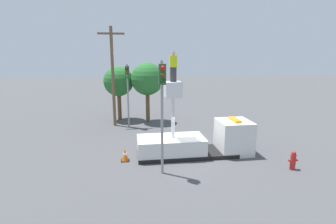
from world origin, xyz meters
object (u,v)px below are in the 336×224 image
at_px(traffic_light_pole, 162,96).
at_px(fire_hydrant, 293,160).
at_px(traffic_light_across, 128,83).
at_px(tree_left_bg, 119,82).
at_px(tree_right_bg, 147,79).
at_px(worker, 173,66).
at_px(bucket_truck, 198,142).
at_px(utility_pole, 113,74).
at_px(traffic_cone_rear, 125,155).

relative_size(traffic_light_pole, fire_hydrant, 5.59).
distance_m(traffic_light_pole, traffic_light_across, 9.63).
bearing_deg(traffic_light_pole, fire_hydrant, -3.51).
bearing_deg(tree_left_bg, tree_right_bg, -22.82).
relative_size(worker, traffic_light_pole, 0.30).
bearing_deg(worker, traffic_light_across, 111.04).
height_order(traffic_light_pole, tree_left_bg, traffic_light_pole).
bearing_deg(bucket_truck, tree_right_bg, 106.08).
bearing_deg(worker, utility_pole, 116.73).
bearing_deg(utility_pole, worker, -63.27).
distance_m(fire_hydrant, tree_left_bg, 16.24).
xyz_separation_m(traffic_light_pole, traffic_cone_rear, (-1.97, 2.07, -3.78)).
relative_size(fire_hydrant, traffic_cone_rear, 1.39).
distance_m(traffic_light_pole, fire_hydrant, 7.99).
relative_size(bucket_truck, traffic_cone_rear, 9.37).
distance_m(traffic_cone_rear, tree_left_bg, 10.67).
bearing_deg(traffic_cone_rear, tree_right_bg, 77.54).
bearing_deg(tree_right_bg, traffic_light_across, -137.35).
distance_m(traffic_cone_rear, utility_pole, 9.22).
relative_size(bucket_truck, utility_pole, 0.84).
xyz_separation_m(worker, traffic_light_pole, (-0.95, -2.44, -1.34)).
relative_size(traffic_light_across, fire_hydrant, 5.12).
bearing_deg(tree_right_bg, traffic_light_pole, -90.11).
relative_size(bucket_truck, worker, 4.07).
distance_m(traffic_light_pole, utility_pole, 10.66).
distance_m(worker, utility_pole, 8.77).
distance_m(bucket_truck, worker, 4.88).
bearing_deg(traffic_light_across, traffic_light_pole, -79.53).
height_order(fire_hydrant, tree_left_bg, tree_left_bg).
bearing_deg(traffic_light_pole, tree_right_bg, 89.89).
height_order(bucket_truck, utility_pole, utility_pole).
bearing_deg(utility_pole, traffic_cone_rear, -83.04).
xyz_separation_m(fire_hydrant, tree_left_bg, (-9.71, 12.63, 3.16)).
distance_m(bucket_truck, utility_pole, 10.22).
relative_size(worker, traffic_cone_rear, 2.30).
bearing_deg(tree_left_bg, traffic_light_pole, -77.98).
xyz_separation_m(worker, traffic_cone_rear, (-2.93, -0.37, -5.11)).
xyz_separation_m(bucket_truck, fire_hydrant, (4.60, -2.88, -0.33)).
height_order(bucket_truck, tree_left_bg, tree_left_bg).
relative_size(worker, traffic_light_across, 0.32).
height_order(tree_left_bg, tree_right_bg, tree_right_bg).
bearing_deg(fire_hydrant, tree_left_bg, 127.55).
relative_size(worker, utility_pole, 0.21).
height_order(traffic_light_pole, traffic_light_across, traffic_light_pole).
xyz_separation_m(bucket_truck, utility_pole, (-5.48, 7.79, 3.70)).
bearing_deg(utility_pole, tree_right_bg, 16.05).
bearing_deg(traffic_cone_rear, fire_hydrant, -15.43).
bearing_deg(tree_right_bg, utility_pole, -163.95).
xyz_separation_m(tree_left_bg, tree_right_bg, (2.62, -1.10, 0.28)).
xyz_separation_m(traffic_cone_rear, tree_right_bg, (1.99, 9.02, 3.59)).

